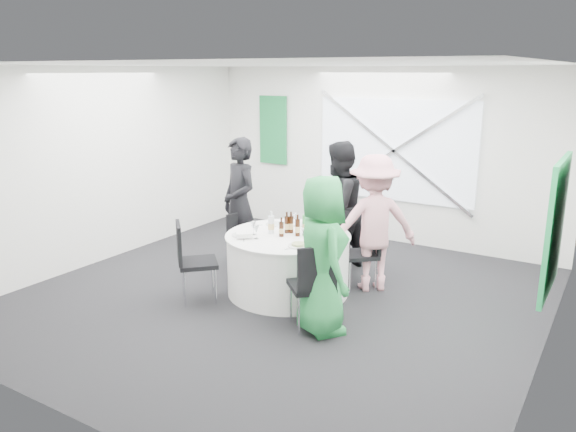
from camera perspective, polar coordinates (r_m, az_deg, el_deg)
The scene contains 48 objects.
floor at distance 7.06m, azimuth -0.86°, elevation -8.23°, with size 6.00×6.00×0.00m, color black.
ceiling at distance 6.50m, azimuth -0.95°, elevation 15.14°, with size 6.00×6.00×0.00m, color silver.
wall_back at distance 9.27m, azimuth 9.14°, elevation 6.13°, with size 6.00×6.00×0.00m, color white.
wall_front at distance 4.49m, azimuth -21.93°, elevation -3.86°, with size 6.00×6.00×0.00m, color white.
wall_left at distance 8.60m, azimuth -18.09°, elevation 4.94°, with size 6.00×6.00×0.00m, color white.
wall_right at distance 5.67m, azimuth 25.62°, elevation -0.53°, with size 6.00×6.00×0.00m, color white.
window_panel at distance 9.11m, azimuth 10.82°, elevation 6.54°, with size 2.60×0.03×1.60m, color silver.
window_brace_a at distance 9.08m, azimuth 10.72°, elevation 6.52°, with size 0.05×0.05×3.16m, color silver.
window_brace_b at distance 9.08m, azimuth 10.72°, elevation 6.52°, with size 0.05×0.05×3.16m, color silver.
green_banner at distance 10.12m, azimuth -1.52°, elevation 8.72°, with size 0.55×0.04×1.20m, color #146734.
green_sign at distance 6.30m, azimuth 25.51°, elevation -0.99°, with size 0.05×1.20×1.40m, color #1A9148.
banquet_table at distance 7.08m, azimuth 0.00°, elevation -4.86°, with size 1.56×1.56×0.76m.
chair_back at distance 7.86m, azimuth 4.37°, elevation -2.00°, with size 0.42×0.42×0.86m.
chair_back_left at distance 7.83m, azimuth -4.71°, elevation -2.26°, with size 0.48×0.47×0.82m.
chair_back_right at distance 7.25m, azimuth 7.98°, elevation -3.19°, with size 0.59×0.59×0.92m.
chair_front_right at distance 5.98m, azimuth 2.63°, elevation -6.55°, with size 0.64×0.64×0.99m.
chair_front_left at distance 6.85m, azimuth -9.91°, elevation -3.98°, with size 0.64×0.64×0.99m.
person_man_back_left at distance 7.94m, azimuth -4.94°, elevation 1.32°, with size 0.67×0.44×1.84m, color black.
person_man_back at distance 7.76m, azimuth 5.10°, elevation 0.91°, with size 0.88×0.48×1.82m, color black.
person_woman_pink at distance 7.14m, azimuth 8.69°, elevation -0.72°, with size 1.13×0.52×1.74m, color pink.
person_woman_green at distance 5.91m, azimuth 3.45°, elevation -4.03°, with size 0.83×0.54×1.71m, color #258840.
plate_back at distance 7.41m, azimuth 1.92°, elevation -0.83°, with size 0.27×0.27×0.01m.
plate_back_left at distance 7.41m, azimuth -1.29°, elevation -0.83°, with size 0.25×0.25×0.01m.
plate_back_right at distance 7.00m, azimuth 4.75°, elevation -1.73°, with size 0.24×0.24×0.04m.
plate_front_right at distance 6.50m, azimuth 1.08°, elevation -2.98°, with size 0.25×0.25×0.04m.
plate_front_left at distance 6.95m, azimuth -4.73°, elevation -1.93°, with size 0.25×0.25×0.01m.
napkin at distance 6.83m, azimuth -4.45°, elevation -1.93°, with size 0.20×0.13×0.05m, color white.
beer_bottle_a at distance 7.01m, azimuth -0.12°, elevation -0.90°, with size 0.06×0.06×0.27m.
beer_bottle_b at distance 7.01m, azimuth 0.31°, elevation -0.89°, with size 0.06×0.06×0.27m.
beer_bottle_c at distance 6.88m, azimuth 0.98°, elevation -1.21°, with size 0.06×0.06×0.27m.
beer_bottle_d at distance 6.86m, azimuth -0.68°, elevation -1.36°, with size 0.06×0.06×0.24m.
green_water_bottle at distance 6.91m, azimuth 1.78°, elevation -0.95°, with size 0.08×0.08×0.32m.
clear_water_bottle at distance 7.00m, azimuth -1.73°, elevation -0.88°, with size 0.08×0.08×0.28m.
wine_glass_a at distance 7.31m, azimuth 0.75°, elevation -0.08°, with size 0.07×0.07×0.17m.
wine_glass_b at distance 6.78m, azimuth -3.25°, elevation -1.30°, with size 0.07×0.07×0.17m.
wine_glass_c at distance 6.94m, azimuth -3.53°, elevation -0.92°, with size 0.07×0.07×0.17m.
wine_glass_d at distance 7.17m, azimuth 2.14°, elevation -0.40°, with size 0.07×0.07×0.17m.
wine_glass_e at distance 6.62m, azimuth 1.66°, elevation -1.67°, with size 0.07×0.07×0.17m.
fork_a at distance 7.51m, azimuth -0.59°, elevation -0.65°, with size 0.01×0.15×0.01m, color silver.
knife_a at distance 7.36m, azimuth -3.16°, elevation -0.98°, with size 0.01×0.15×0.01m, color silver.
fork_b at distance 7.01m, azimuth -4.71°, elevation -1.82°, with size 0.01×0.15×0.01m, color silver.
knife_b at distance 6.77m, azimuth -4.51°, elevation -2.42°, with size 0.01×0.15×0.01m, color silver.
fork_c at distance 6.41m, azimuth 0.20°, elevation -3.35°, with size 0.01×0.15×0.01m, color silver.
knife_c at distance 6.50m, azimuth 2.70°, elevation -3.11°, with size 0.01×0.15×0.01m, color silver.
fork_d at distance 7.34m, azimuth 3.39°, elevation -1.04°, with size 0.01×0.15×0.01m, color silver.
knife_d at distance 7.51m, azimuth 0.73°, elevation -0.65°, with size 0.01×0.15×0.01m, color silver.
fork_e at distance 6.77m, azimuth 4.51°, elevation -2.41°, with size 0.01×0.15×0.01m, color silver.
knife_e at distance 7.11m, azimuth 4.52°, elevation -1.58°, with size 0.01×0.15×0.01m, color silver.
Camera 1 is at (3.49, -5.49, 2.74)m, focal length 35.00 mm.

